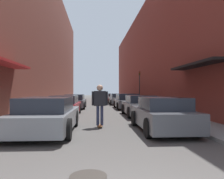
# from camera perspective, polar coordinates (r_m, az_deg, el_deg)

# --- Properties ---
(ground) EXTENTS (102.75, 102.75, 0.00)m
(ground) POSITION_cam_1_polar(r_m,az_deg,el_deg) (21.28, -3.36, -4.55)
(ground) COLOR #4C4947
(curb_strip_left) EXTENTS (1.80, 46.70, 0.12)m
(curb_strip_left) POSITION_cam_1_polar(r_m,az_deg,el_deg) (26.20, -12.86, -3.60)
(curb_strip_left) COLOR gray
(curb_strip_left) RESTS_ON ground
(curb_strip_right) EXTENTS (1.80, 46.70, 0.12)m
(curb_strip_right) POSITION_cam_1_polar(r_m,az_deg,el_deg) (26.35, 5.60, -3.58)
(curb_strip_right) COLOR gray
(curb_strip_right) RESTS_ON ground
(building_row_left) EXTENTS (4.90, 46.70, 14.72)m
(building_row_left) POSITION_cam_1_polar(r_m,az_deg,el_deg) (27.32, -19.02, 11.94)
(building_row_left) COLOR brown
(building_row_left) RESTS_ON ground
(building_row_right) EXTENTS (4.90, 46.70, 11.45)m
(building_row_right) POSITION_cam_1_polar(r_m,az_deg,el_deg) (27.29, 11.67, 8.47)
(building_row_right) COLOR brown
(building_row_right) RESTS_ON ground
(parked_car_left_0) EXTENTS (2.08, 4.53, 1.35)m
(parked_car_left_0) POSITION_cam_1_polar(r_m,az_deg,el_deg) (8.65, -16.59, -6.53)
(parked_car_left_0) COLOR gray
(parked_car_left_0) RESTS_ON ground
(parked_car_left_1) EXTENTS (1.86, 4.22, 1.29)m
(parked_car_left_1) POSITION_cam_1_polar(r_m,az_deg,el_deg) (14.26, -12.24, -4.19)
(parked_car_left_1) COLOR maroon
(parked_car_left_1) RESTS_ON ground
(parked_car_left_2) EXTENTS (1.90, 4.35, 1.25)m
(parked_car_left_2) POSITION_cam_1_polar(r_m,az_deg,el_deg) (19.79, -9.65, -3.12)
(parked_car_left_2) COLOR #515459
(parked_car_left_2) RESTS_ON ground
(parked_car_right_0) EXTENTS (1.93, 4.15, 1.34)m
(parked_car_right_0) POSITION_cam_1_polar(r_m,az_deg,el_deg) (8.89, 12.97, -6.39)
(parked_car_right_0) COLOR #515459
(parked_car_right_0) RESTS_ON ground
(parked_car_right_1) EXTENTS (1.92, 4.03, 1.30)m
(parked_car_right_1) POSITION_cam_1_polar(r_m,az_deg,el_deg) (13.83, 7.26, -4.26)
(parked_car_right_1) COLOR #515459
(parked_car_right_1) RESTS_ON ground
(parked_car_right_2) EXTENTS (2.03, 4.33, 1.32)m
(parked_car_right_2) POSITION_cam_1_polar(r_m,az_deg,el_deg) (19.22, 3.84, -3.13)
(parked_car_right_2) COLOR #515459
(parked_car_right_2) RESTS_ON ground
(parked_car_right_3) EXTENTS (2.08, 4.20, 1.24)m
(parked_car_right_3) POSITION_cam_1_polar(r_m,az_deg,el_deg) (24.82, 1.71, -2.53)
(parked_car_right_3) COLOR gray
(parked_car_right_3) RESTS_ON ground
(parked_car_right_4) EXTENTS (2.03, 4.36, 1.19)m
(parked_car_right_4) POSITION_cam_1_polar(r_m,az_deg,el_deg) (29.82, 0.47, -2.17)
(parked_car_right_4) COLOR maroon
(parked_car_right_4) RESTS_ON ground
(skateboarder) EXTENTS (0.71, 0.78, 1.85)m
(skateboarder) POSITION_cam_1_polar(r_m,az_deg,el_deg) (9.59, -3.19, -2.98)
(skateboarder) COLOR brown
(skateboarder) RESTS_ON ground
(manhole_cover) EXTENTS (0.70, 0.70, 0.02)m
(manhole_cover) POSITION_cam_1_polar(r_m,az_deg,el_deg) (4.38, -6.22, -21.64)
(manhole_cover) COLOR #332D28
(manhole_cover) RESTS_ON ground
(traffic_light) EXTENTS (0.16, 0.22, 3.64)m
(traffic_light) POSITION_cam_1_polar(r_m,az_deg,el_deg) (25.06, 7.20, 1.50)
(traffic_light) COLOR #2D2D2D
(traffic_light) RESTS_ON curb_strip_right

